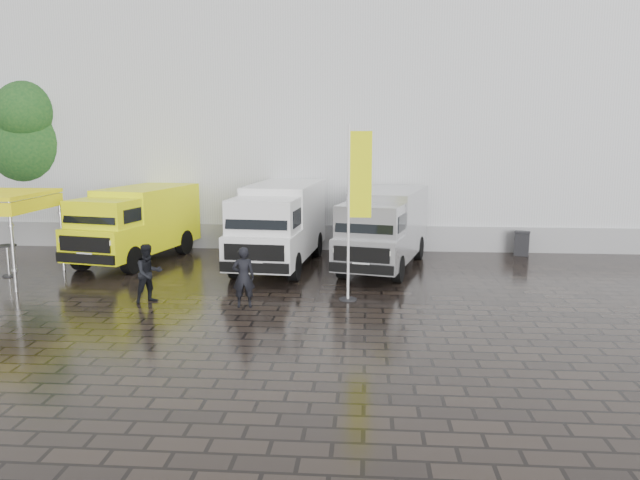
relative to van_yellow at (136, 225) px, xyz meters
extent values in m
plane|color=black|center=(7.51, -5.14, -1.34)|extent=(120.00, 120.00, 0.00)
cube|color=silver|center=(9.51, 10.86, 4.66)|extent=(44.00, 16.00, 12.00)
cube|color=gray|center=(9.51, 2.81, -0.84)|extent=(44.00, 0.15, 1.00)
cylinder|color=silver|center=(-1.95, -1.71, 0.00)|extent=(0.10, 0.10, 2.68)
cylinder|color=silver|center=(-1.95, -4.68, 0.00)|extent=(0.10, 0.10, 2.68)
cylinder|color=black|center=(7.95, -4.82, -1.32)|extent=(0.50, 0.50, 0.04)
cylinder|color=white|center=(7.95, -4.82, 1.13)|extent=(0.07, 0.07, 4.94)
cube|color=#F4FF0D|center=(8.28, -4.82, 2.22)|extent=(0.60, 0.03, 2.37)
cylinder|color=black|center=(-5.79, 3.99, 0.44)|extent=(0.50, 0.50, 3.56)
sphere|color=#143F1A|center=(-5.79, 3.99, 2.94)|extent=(3.92, 3.92, 3.92)
sphere|color=#143F1A|center=(-6.39, 4.89, 4.54)|extent=(2.31, 2.31, 2.31)
cylinder|color=black|center=(-3.32, -2.73, -0.81)|extent=(0.60, 0.60, 1.05)
cube|color=black|center=(14.46, 2.23, -0.87)|extent=(0.71, 0.71, 0.94)
imported|color=black|center=(5.14, -5.76, -0.50)|extent=(0.67, 0.51, 1.67)
imported|color=black|center=(2.42, -5.48, -0.51)|extent=(1.01, 1.01, 1.65)
camera|label=1|loc=(8.46, -22.00, 3.37)|focal=35.00mm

